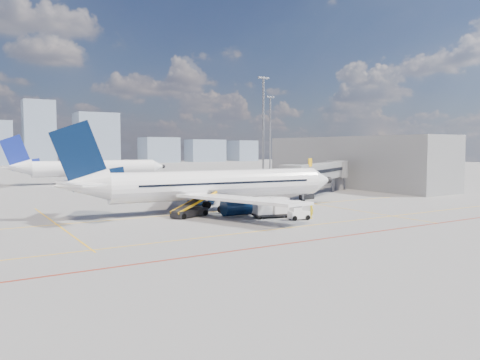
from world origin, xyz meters
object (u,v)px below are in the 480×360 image
object	(u,v)px
cargo_dolly	(271,207)
belt_loader	(190,211)
main_aircraft	(209,185)
baggage_tug	(298,213)
second_aircraft	(89,169)
ramp_worker	(311,210)

from	to	relation	value
cargo_dolly	belt_loader	xyz separation A→B (m)	(-7.39, 5.46, -0.52)
main_aircraft	baggage_tug	xyz separation A→B (m)	(5.11, -11.01, -2.50)
second_aircraft	main_aircraft	bearing A→B (deg)	-88.56
baggage_tug	ramp_worker	world-z (taller)	ramp_worker
second_aircraft	cargo_dolly	bearing A→B (deg)	-85.52
ramp_worker	second_aircraft	bearing A→B (deg)	27.96
cargo_dolly	main_aircraft	bearing A→B (deg)	126.84
main_aircraft	second_aircraft	distance (m)	54.75
cargo_dolly	belt_loader	size ratio (longest dim) A/B	0.66
baggage_tug	cargo_dolly	xyz separation A→B (m)	(-1.60, 2.78, 0.49)
ramp_worker	baggage_tug	bearing A→B (deg)	106.19
main_aircraft	ramp_worker	bearing A→B (deg)	-53.55
baggage_tug	belt_loader	bearing A→B (deg)	148.37
main_aircraft	second_aircraft	bearing A→B (deg)	95.81
cargo_dolly	belt_loader	bearing A→B (deg)	157.26
baggage_tug	main_aircraft	bearing A→B (deg)	125.79
main_aircraft	belt_loader	distance (m)	5.39
main_aircraft	ramp_worker	world-z (taller)	main_aircraft
belt_loader	baggage_tug	bearing A→B (deg)	-63.60
second_aircraft	cargo_dolly	distance (m)	63.17
cargo_dolly	belt_loader	distance (m)	9.20
belt_loader	ramp_worker	bearing A→B (deg)	-58.95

